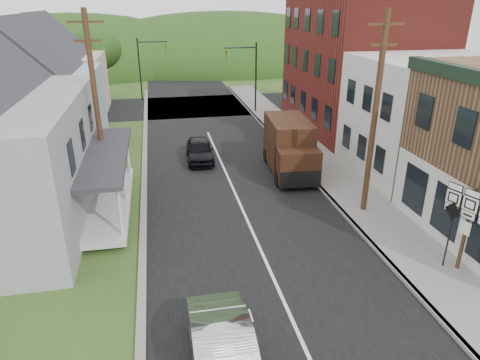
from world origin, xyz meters
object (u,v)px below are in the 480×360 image
dark_sedan (200,150)px  warning_sign (451,226)px  route_sign_cluster (468,218)px  delivery_van (290,147)px  silver_sedan (225,359)px

dark_sedan → warning_sign: size_ratio=1.50×
dark_sedan → route_sign_cluster: route_sign_cluster is taller
dark_sedan → delivery_van: size_ratio=0.70×
dark_sedan → warning_sign: (7.59, -13.44, 1.16)m
delivery_van → route_sign_cluster: 11.15m
delivery_van → warning_sign: size_ratio=2.14×
silver_sedan → dark_sedan: bearing=86.0°
silver_sedan → route_sign_cluster: size_ratio=1.43×
silver_sedan → warning_sign: bearing=21.6°
silver_sedan → delivery_van: (6.06, 13.90, 0.79)m
silver_sedan → delivery_van: delivery_van is taller
silver_sedan → dark_sedan: (1.20, 16.92, -0.09)m
route_sign_cluster → warning_sign: route_sign_cluster is taller
dark_sedan → route_sign_cluster: bearing=-57.4°
dark_sedan → delivery_van: 5.79m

